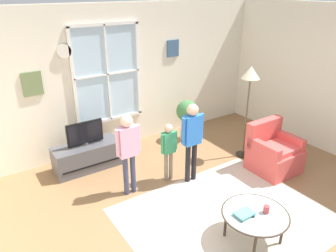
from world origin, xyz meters
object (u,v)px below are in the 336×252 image
Objects in this scene: armchair at (273,153)px; book_stack at (244,214)px; potted_plant_by_window at (187,114)px; cup at (266,209)px; person_green_shirt at (169,146)px; coffee_table at (255,215)px; remote_near_cup at (249,212)px; person_blue_shirt at (192,134)px; floor_lamp at (250,82)px; remote_near_books at (251,213)px; television at (85,133)px; tv_stand at (87,156)px; person_pink_shirt at (128,146)px.

book_stack is (-1.76, -1.00, 0.12)m from armchair.
potted_plant_by_window reaches higher than book_stack.
cup is 1.88m from person_green_shirt.
remote_near_cup is at bearing 139.02° from coffee_table.
person_blue_shirt is 1.51m from floor_lamp.
person_blue_shirt is at bearing 83.27° from coffee_table.
television is at bearing 110.08° from remote_near_books.
person_blue_shirt reaches higher than book_stack.
floor_lamp reaches higher than person_green_shirt.
potted_plant_by_window is (1.15, 2.84, 0.13)m from remote_near_cup.
remote_near_books is 1.00× the size of remote_near_cup.
tv_stand is 11.72× the size of cup.
floor_lamp is (1.56, 1.70, 1.07)m from coffee_table.
armchair is 0.85× the size of person_green_shirt.
remote_near_books is at bearing -133.82° from floor_lamp.
remote_near_books is (-0.06, 0.02, 0.03)m from coffee_table.
armchair is 1.00× the size of potted_plant_by_window.
person_pink_shirt is (-0.78, 1.79, 0.40)m from remote_near_books.
television is 6.36× the size of cup.
person_pink_shirt reaches higher than coffee_table.
person_pink_shirt reaches higher than tv_stand.
coffee_table is 0.09m from remote_near_cup.
book_stack is 1.76m from person_green_shirt.
person_pink_shirt is (-0.96, 1.87, 0.36)m from cup.
person_blue_shirt is at bearing -174.36° from floor_lamp.
cup is at bearing -129.14° from floor_lamp.
cup is at bearing -26.57° from coffee_table.
book_stack is at bearing -150.42° from armchair.
coffee_table is at bearing -19.30° from remote_near_books.
cup is at bearing -67.44° from tv_stand.
person_green_shirt is (1.00, -1.11, -0.05)m from television.
tv_stand is at bearing 110.06° from remote_near_books.
book_stack reaches higher than tv_stand.
potted_plant_by_window is (1.14, 2.88, 0.13)m from remote_near_books.
coffee_table is 0.64× the size of person_pink_shirt.
television is at bearing 155.68° from floor_lamp.
coffee_table is (-1.61, -1.05, 0.07)m from armchair.
tv_stand is at bearing 145.62° from armchair.
person_pink_shirt is at bearing -75.90° from tv_stand.
armchair is at bearing -19.95° from person_blue_shirt.
cup is 0.20m from remote_near_books.
television reaches higher than tv_stand.
coffee_table is 0.16m from book_stack.
potted_plant_by_window is at bearing 42.62° from person_green_shirt.
potted_plant_by_window is (0.90, 1.33, -0.29)m from person_blue_shirt.
cup is 0.71× the size of remote_near_cup.
person_green_shirt is at bearing 88.89° from book_stack.
coffee_table is at bearing -69.08° from television.
tv_stand is 1.97m from person_blue_shirt.
person_green_shirt is (-0.23, 1.86, 0.17)m from cup.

